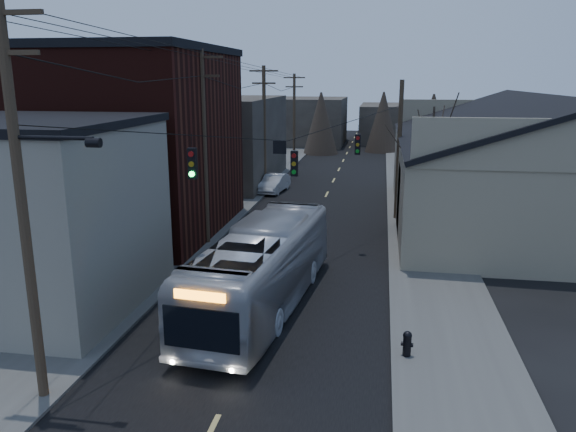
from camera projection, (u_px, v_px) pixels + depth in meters
name	position (u px, v px, depth m)	size (l,w,h in m)	color
road_surface	(324.00, 200.00, 40.58)	(9.00, 110.00, 0.02)	black
sidewalk_left	(237.00, 196.00, 41.61)	(4.00, 110.00, 0.12)	#474744
sidewalk_right	(416.00, 202.00, 39.54)	(4.00, 110.00, 0.12)	#474744
building_clapboard	(30.00, 218.00, 21.07)	(8.00, 8.00, 7.00)	gray
building_brick	(129.00, 144.00, 31.40)	(10.00, 12.00, 10.00)	black
building_left_far	(219.00, 140.00, 47.01)	(9.00, 14.00, 7.00)	#312C27
warehouse	(535.00, 181.00, 33.08)	(16.16, 20.60, 7.73)	gray
building_far_left	(306.00, 121.00, 74.33)	(10.00, 12.00, 6.00)	#312C27
building_far_right	(405.00, 123.00, 77.17)	(12.00, 14.00, 5.00)	#312C27
bare_tree	(430.00, 177.00, 29.11)	(0.40, 0.40, 7.20)	black
utility_lines	(265.00, 139.00, 34.28)	(11.24, 45.28, 10.50)	#382B1E
bus	(262.00, 268.00, 21.29)	(2.70, 11.52, 3.21)	#A0A3AB
parked_car	(274.00, 183.00, 43.21)	(1.46, 4.18, 1.38)	#B3B6BB
fire_hydrant	(407.00, 343.00, 17.55)	(0.40, 0.28, 0.82)	black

